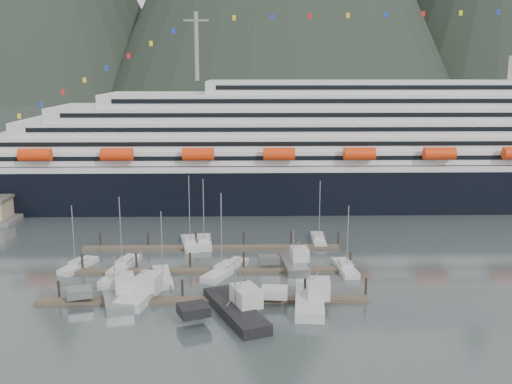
% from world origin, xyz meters
% --- Properties ---
extents(ground, '(1600.00, 1600.00, 0.00)m').
position_xyz_m(ground, '(0.00, 0.00, 0.00)').
color(ground, '#4C5859').
rests_on(ground, ground).
extents(cruise_ship, '(210.00, 30.40, 50.30)m').
position_xyz_m(cruise_ship, '(30.03, 54.94, 12.04)').
color(cruise_ship, black).
rests_on(cruise_ship, ground).
extents(dock_near, '(48.18, 2.28, 3.20)m').
position_xyz_m(dock_near, '(-4.93, -9.95, 0.31)').
color(dock_near, '#4F4132').
rests_on(dock_near, ground).
extents(dock_mid, '(48.18, 2.28, 3.20)m').
position_xyz_m(dock_mid, '(-4.93, 3.05, 0.31)').
color(dock_mid, '#4F4132').
rests_on(dock_mid, ground).
extents(dock_far, '(48.18, 2.28, 3.20)m').
position_xyz_m(dock_far, '(-4.93, 16.05, 0.31)').
color(dock_far, '#4F4132').
rests_on(dock_far, ground).
extents(sailboat_a, '(5.23, 8.94, 11.54)m').
position_xyz_m(sailboat_a, '(-27.00, 5.24, 0.40)').
color(sailboat_a, '#B6B6B6').
rests_on(sailboat_a, ground).
extents(sailboat_b, '(4.37, 10.64, 13.07)m').
position_xyz_m(sailboat_b, '(-19.20, 5.12, 0.42)').
color(sailboat_b, '#B6B6B6').
rests_on(sailboat_b, ground).
extents(sailboat_c, '(4.59, 9.90, 11.98)m').
position_xyz_m(sailboat_c, '(-12.01, -0.69, 0.41)').
color(sailboat_c, '#B6B6B6').
rests_on(sailboat_c, ground).
extents(sailboat_d, '(7.93, 11.93, 14.27)m').
position_xyz_m(sailboat_d, '(-2.04, 2.36, 0.43)').
color(sailboat_d, '#B6B6B6').
rests_on(sailboat_d, ground).
extents(sailboat_e, '(4.29, 10.15, 14.24)m').
position_xyz_m(sailboat_e, '(-9.28, 18.00, 0.42)').
color(sailboat_e, '#B6B6B6').
rests_on(sailboat_e, ground).
extents(sailboat_f, '(3.53, 9.65, 13.50)m').
position_xyz_m(sailboat_f, '(-6.60, 18.59, 0.43)').
color(sailboat_f, '#B6B6B6').
rests_on(sailboat_f, ground).
extents(sailboat_g, '(2.66, 9.55, 12.68)m').
position_xyz_m(sailboat_g, '(15.61, 19.99, 0.40)').
color(sailboat_g, '#B6B6B6').
rests_on(sailboat_g, ground).
extents(sailboat_h, '(3.45, 9.16, 11.83)m').
position_xyz_m(sailboat_h, '(18.00, 3.04, 0.41)').
color(sailboat_h, '#B6B6B6').
rests_on(sailboat_h, ground).
extents(trawler_a, '(10.63, 13.83, 7.34)m').
position_xyz_m(trawler_a, '(-17.96, -8.72, 0.93)').
color(trawler_a, gray).
rests_on(trawler_a, ground).
extents(trawler_b, '(9.80, 12.63, 7.88)m').
position_xyz_m(trawler_b, '(-14.19, -8.11, 0.97)').
color(trawler_b, '#B6B6B6').
rests_on(trawler_b, ground).
extents(trawler_c, '(12.83, 16.14, 8.10)m').
position_xyz_m(trawler_c, '(-0.33, -15.07, 0.99)').
color(trawler_c, black).
rests_on(trawler_c, ground).
extents(trawler_d, '(10.07, 13.57, 7.92)m').
position_xyz_m(trawler_d, '(10.24, -11.49, 0.98)').
color(trawler_d, '#B6B6B6').
rests_on(trawler_d, ground).
extents(trawler_e, '(8.59, 11.26, 7.13)m').
position_xyz_m(trawler_e, '(9.30, 5.01, 0.91)').
color(trawler_e, gray).
rests_on(trawler_e, ground).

